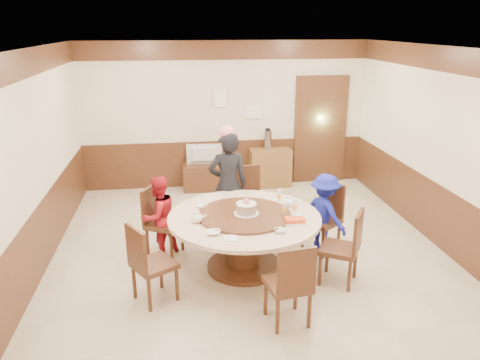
{
  "coord_description": "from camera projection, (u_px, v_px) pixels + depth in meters",
  "views": [
    {
      "loc": [
        -0.96,
        -5.92,
        3.08
      ],
      "look_at": [
        -0.14,
        -0.05,
        1.1
      ],
      "focal_mm": 35.0,
      "sensor_mm": 36.0,
      "label": 1
    }
  ],
  "objects": [
    {
      "name": "room",
      "position": [
        250.0,
        179.0,
        6.34
      ],
      "size": [
        6.0,
        6.04,
        2.84
      ],
      "color": "beige",
      "rests_on": "ground"
    },
    {
      "name": "banquet_table",
      "position": [
        244.0,
        231.0,
        6.05
      ],
      "size": [
        1.96,
        1.96,
        0.78
      ],
      "color": "#492716",
      "rests_on": "ground"
    },
    {
      "name": "chair_0",
      "position": [
        322.0,
        230.0,
        6.64
      ],
      "size": [
        0.62,
        0.61,
        0.97
      ],
      "rotation": [
        0.0,
        0.0,
        2.2
      ],
      "color": "#492716",
      "rests_on": "ground"
    },
    {
      "name": "chair_1",
      "position": [
        249.0,
        209.0,
        7.39
      ],
      "size": [
        0.45,
        0.46,
        0.97
      ],
      "rotation": [
        0.0,
        0.0,
        3.17
      ],
      "color": "#492716",
      "rests_on": "ground"
    },
    {
      "name": "chair_2",
      "position": [
        163.0,
        233.0,
        6.52
      ],
      "size": [
        0.59,
        0.59,
        0.97
      ],
      "rotation": [
        0.0,
        0.0,
        4.26
      ],
      "color": "#492716",
      "rests_on": "ground"
    },
    {
      "name": "chair_3",
      "position": [
        153.0,
        277.0,
        5.41
      ],
      "size": [
        0.61,
        0.61,
        0.97
      ],
      "rotation": [
        0.0,
        0.0,
        5.26
      ],
      "color": "#492716",
      "rests_on": "ground"
    },
    {
      "name": "chair_4",
      "position": [
        288.0,
        297.0,
        5.0
      ],
      "size": [
        0.5,
        0.51,
        0.97
      ],
      "rotation": [
        0.0,
        0.0,
        6.44
      ],
      "color": "#492716",
      "rests_on": "ground"
    },
    {
      "name": "chair_5",
      "position": [
        340.0,
        260.0,
        5.79
      ],
      "size": [
        0.61,
        0.61,
        0.97
      ],
      "rotation": [
        0.0,
        0.0,
        7.3
      ],
      "color": "#492716",
      "rests_on": "ground"
    },
    {
      "name": "person_standing",
      "position": [
        228.0,
        185.0,
        6.96
      ],
      "size": [
        0.61,
        0.43,
        1.62
      ],
      "primitive_type": "imported",
      "rotation": [
        0.0,
        0.0,
        3.21
      ],
      "color": "black",
      "rests_on": "ground"
    },
    {
      "name": "person_red",
      "position": [
        159.0,
        216.0,
        6.42
      ],
      "size": [
        0.7,
        0.68,
        1.14
      ],
      "primitive_type": "imported",
      "rotation": [
        0.0,
        0.0,
        3.82
      ],
      "color": "red",
      "rests_on": "ground"
    },
    {
      "name": "person_blue",
      "position": [
        324.0,
        214.0,
        6.51
      ],
      "size": [
        0.73,
        0.85,
        1.14
      ],
      "primitive_type": "imported",
      "rotation": [
        0.0,
        0.0,
        2.07
      ],
      "color": "#181F9D",
      "rests_on": "ground"
    },
    {
      "name": "birthday_cake",
      "position": [
        246.0,
        208.0,
        5.94
      ],
      "size": [
        0.32,
        0.32,
        0.21
      ],
      "color": "white",
      "rests_on": "banquet_table"
    },
    {
      "name": "teapot_left",
      "position": [
        197.0,
        218.0,
        5.76
      ],
      "size": [
        0.17,
        0.15,
        0.13
      ],
      "primitive_type": "ellipsoid",
      "color": "white",
      "rests_on": "banquet_table"
    },
    {
      "name": "teapot_right",
      "position": [
        288.0,
        202.0,
        6.28
      ],
      "size": [
        0.17,
        0.15,
        0.13
      ],
      "primitive_type": "ellipsoid",
      "color": "white",
      "rests_on": "banquet_table"
    },
    {
      "name": "bowl_0",
      "position": [
        202.0,
        206.0,
        6.25
      ],
      "size": [
        0.14,
        0.14,
        0.04
      ],
      "primitive_type": "imported",
      "color": "white",
      "rests_on": "banquet_table"
    },
    {
      "name": "bowl_1",
      "position": [
        280.0,
        231.0,
        5.5
      ],
      "size": [
        0.14,
        0.14,
        0.04
      ],
      "primitive_type": "imported",
      "color": "white",
      "rests_on": "banquet_table"
    },
    {
      "name": "bowl_2",
      "position": [
        214.0,
        233.0,
        5.45
      ],
      "size": [
        0.17,
        0.17,
        0.04
      ],
      "primitive_type": "imported",
      "color": "white",
      "rests_on": "banquet_table"
    },
    {
      "name": "bowl_3",
      "position": [
        298.0,
        216.0,
        5.94
      ],
      "size": [
        0.12,
        0.12,
        0.04
      ],
      "primitive_type": "imported",
      "color": "white",
      "rests_on": "banquet_table"
    },
    {
      "name": "saucer_near",
      "position": [
        231.0,
        238.0,
        5.34
      ],
      "size": [
        0.18,
        0.18,
        0.01
      ],
      "primitive_type": "cylinder",
      "color": "white",
      "rests_on": "banquet_table"
    },
    {
      "name": "saucer_far",
      "position": [
        271.0,
        200.0,
        6.51
      ],
      "size": [
        0.18,
        0.18,
        0.01
      ],
      "primitive_type": "cylinder",
      "color": "white",
      "rests_on": "banquet_table"
    },
    {
      "name": "shrimp_platter",
      "position": [
        295.0,
        221.0,
        5.76
      ],
      "size": [
        0.3,
        0.2,
        0.06
      ],
      "color": "white",
      "rests_on": "banquet_table"
    },
    {
      "name": "bottle_0",
      "position": [
        284.0,
        208.0,
        6.01
      ],
      "size": [
        0.06,
        0.06,
        0.16
      ],
      "primitive_type": "cylinder",
      "color": "silver",
      "rests_on": "banquet_table"
    },
    {
      "name": "bottle_1",
      "position": [
        295.0,
        207.0,
        6.07
      ],
      "size": [
        0.06,
        0.06,
        0.16
      ],
      "primitive_type": "cylinder",
      "color": "silver",
      "rests_on": "banquet_table"
    },
    {
      "name": "bottle_2",
      "position": [
        279.0,
        196.0,
        6.45
      ],
      "size": [
        0.06,
        0.06,
        0.16
      ],
      "primitive_type": "cylinder",
      "color": "silver",
      "rests_on": "banquet_table"
    },
    {
      "name": "tv_stand",
      "position": [
        205.0,
        177.0,
        9.11
      ],
      "size": [
        0.85,
        0.45,
        0.5
      ],
      "primitive_type": "cube",
      "color": "#492716",
      "rests_on": "ground"
    },
    {
      "name": "television",
      "position": [
        204.0,
        155.0,
        8.97
      ],
      "size": [
        0.69,
        0.13,
        0.39
      ],
      "primitive_type": "imported",
      "rotation": [
        0.0,
        0.0,
        3.08
      ],
      "color": "gray",
      "rests_on": "tv_stand"
    },
    {
      "name": "side_cabinet",
      "position": [
        270.0,
        168.0,
        9.27
      ],
      "size": [
        0.8,
        0.4,
        0.75
      ],
      "primitive_type": "cube",
      "color": "brown",
      "rests_on": "ground"
    },
    {
      "name": "thermos",
      "position": [
        268.0,
        140.0,
        9.08
      ],
      "size": [
        0.15,
        0.15,
        0.38
      ],
      "primitive_type": "cylinder",
      "color": "silver",
      "rests_on": "side_cabinet"
    },
    {
      "name": "notice_left",
      "position": [
        220.0,
        98.0,
        8.87
      ],
      "size": [
        0.25,
        0.0,
        0.35
      ],
      "primitive_type": "cube",
      "color": "white",
      "rests_on": "room"
    },
    {
      "name": "notice_right",
      "position": [
        254.0,
        113.0,
        9.05
      ],
      "size": [
        0.3,
        0.0,
        0.22
      ],
      "primitive_type": "cube",
      "color": "white",
      "rests_on": "room"
    }
  ]
}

